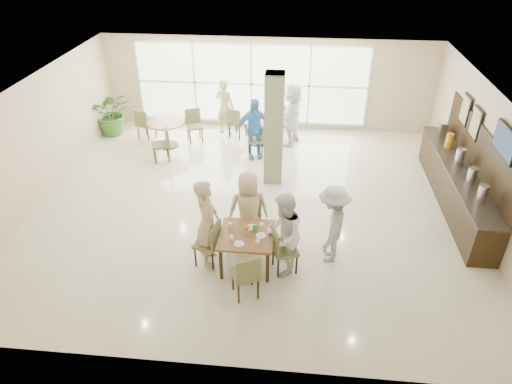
# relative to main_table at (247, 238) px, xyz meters

# --- Properties ---
(ground) EXTENTS (10.00, 10.00, 0.00)m
(ground) POSITION_rel_main_table_xyz_m (-0.12, 2.15, -0.66)
(ground) COLOR beige
(ground) RESTS_ON ground
(room_shell) EXTENTS (10.00, 10.00, 10.00)m
(room_shell) POSITION_rel_main_table_xyz_m (-0.12, 2.15, 1.04)
(room_shell) COLOR white
(room_shell) RESTS_ON ground
(window_bank) EXTENTS (7.00, 0.04, 7.00)m
(window_bank) POSITION_rel_main_table_xyz_m (-0.62, 6.61, 0.74)
(window_bank) COLOR silver
(window_bank) RESTS_ON ground
(column) EXTENTS (0.45, 0.45, 2.80)m
(column) POSITION_rel_main_table_xyz_m (0.28, 3.35, 0.74)
(column) COLOR #6A7652
(column) RESTS_ON ground
(main_table) EXTENTS (1.03, 1.03, 0.75)m
(main_table) POSITION_rel_main_table_xyz_m (0.00, 0.00, 0.00)
(main_table) COLOR brown
(main_table) RESTS_ON ground
(round_table_left) EXTENTS (1.09, 1.09, 0.75)m
(round_table_left) POSITION_rel_main_table_xyz_m (-2.93, 5.03, -0.09)
(round_table_left) COLOR brown
(round_table_left) RESTS_ON ground
(round_table_right) EXTENTS (1.09, 1.09, 0.75)m
(round_table_right) POSITION_rel_main_table_xyz_m (-0.26, 5.50, -0.09)
(round_table_right) COLOR brown
(round_table_right) RESTS_ON ground
(chairs_main_table) EXTENTS (2.06, 2.11, 0.95)m
(chairs_main_table) POSITION_rel_main_table_xyz_m (0.00, -0.01, -0.19)
(chairs_main_table) COLOR #626D3C
(chairs_main_table) RESTS_ON ground
(chairs_table_left) EXTENTS (2.06, 1.92, 0.95)m
(chairs_table_left) POSITION_rel_main_table_xyz_m (-2.90, 4.99, -0.19)
(chairs_table_left) COLOR #626D3C
(chairs_table_left) RESTS_ON ground
(chairs_table_right) EXTENTS (2.05, 1.74, 0.95)m
(chairs_table_right) POSITION_rel_main_table_xyz_m (-0.24, 5.49, -0.19)
(chairs_table_right) COLOR #626D3C
(chairs_table_right) RESTS_ON ground
(tabletop_clutter) EXTENTS (0.75, 0.73, 0.21)m
(tabletop_clutter) POSITION_rel_main_table_xyz_m (0.02, -0.01, 0.15)
(tabletop_clutter) COLOR white
(tabletop_clutter) RESTS_ON main_table
(buffet_counter) EXTENTS (0.64, 4.70, 1.95)m
(buffet_counter) POSITION_rel_main_table_xyz_m (4.58, 2.65, -0.11)
(buffet_counter) COLOR black
(buffet_counter) RESTS_ON ground
(wall_tv) EXTENTS (0.06, 1.00, 0.58)m
(wall_tv) POSITION_rel_main_table_xyz_m (4.82, 1.55, 1.49)
(wall_tv) COLOR black
(wall_tv) RESTS_ON ground
(framed_art_a) EXTENTS (0.05, 0.55, 0.70)m
(framed_art_a) POSITION_rel_main_table_xyz_m (4.83, 3.15, 1.19)
(framed_art_a) COLOR black
(framed_art_a) RESTS_ON ground
(framed_art_b) EXTENTS (0.05, 0.55, 0.70)m
(framed_art_b) POSITION_rel_main_table_xyz_m (4.83, 3.95, 1.19)
(framed_art_b) COLOR black
(framed_art_b) RESTS_ON ground
(potted_plant) EXTENTS (1.54, 1.54, 1.37)m
(potted_plant) POSITION_rel_main_table_xyz_m (-4.77, 5.71, 0.02)
(potted_plant) COLOR #3A702D
(potted_plant) RESTS_ON ground
(teen_left) EXTENTS (0.51, 0.71, 1.82)m
(teen_left) POSITION_rel_main_table_xyz_m (-0.75, 0.07, 0.25)
(teen_left) COLOR tan
(teen_left) RESTS_ON ground
(teen_far) EXTENTS (0.90, 0.62, 1.68)m
(teen_far) POSITION_rel_main_table_xyz_m (-0.04, 0.69, 0.18)
(teen_far) COLOR tan
(teen_far) RESTS_ON ground
(teen_right) EXTENTS (0.65, 0.83, 1.70)m
(teen_right) POSITION_rel_main_table_xyz_m (0.69, -0.07, 0.18)
(teen_right) COLOR white
(teen_right) RESTS_ON ground
(teen_standing) EXTENTS (0.82, 1.16, 1.64)m
(teen_standing) POSITION_rel_main_table_xyz_m (1.60, 0.39, 0.16)
(teen_standing) COLOR #A3A3A5
(teen_standing) RESTS_ON ground
(adult_a) EXTENTS (1.14, 0.87, 1.71)m
(adult_a) POSITION_rel_main_table_xyz_m (-0.33, 4.55, 0.19)
(adult_a) COLOR #458AD0
(adult_a) RESTS_ON ground
(adult_b) EXTENTS (1.32, 1.84, 1.82)m
(adult_b) POSITION_rel_main_table_xyz_m (0.67, 5.55, 0.24)
(adult_b) COLOR white
(adult_b) RESTS_ON ground
(adult_standing) EXTENTS (0.75, 0.64, 1.74)m
(adult_standing) POSITION_rel_main_table_xyz_m (-1.36, 6.05, 0.21)
(adult_standing) COLOR tan
(adult_standing) RESTS_ON ground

